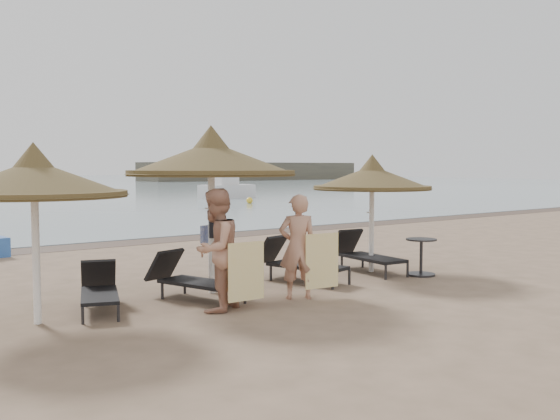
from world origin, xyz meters
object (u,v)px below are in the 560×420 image
(lounger_far_left, at_px, (99,289))
(person_right, at_px, (298,238))
(lounger_far_right, at_px, (364,253))
(palapa_center, at_px, (211,160))
(palapa_right, at_px, (372,178))
(palapa_left, at_px, (34,180))
(side_table, at_px, (421,258))
(person_left, at_px, (216,240))
(lounger_near_left, at_px, (190,278))
(lounger_near_right, at_px, (296,261))

(lounger_far_left, xyz_separation_m, person_right, (3.10, -1.29, 0.73))
(lounger_far_right, bearing_deg, palapa_center, -173.79)
(palapa_right, bearing_deg, palapa_left, -177.78)
(palapa_left, xyz_separation_m, person_right, (4.17, -0.95, -1.07))
(palapa_right, relative_size, lounger_far_left, 1.47)
(palapa_center, relative_size, lounger_far_right, 1.51)
(palapa_center, bearing_deg, palapa_right, -1.71)
(side_table, height_order, person_left, person_left)
(lounger_near_left, bearing_deg, person_left, -112.91)
(lounger_near_left, height_order, person_right, person_right)
(person_left, bearing_deg, palapa_left, -47.39)
(lounger_far_left, bearing_deg, lounger_far_right, 20.69)
(palapa_right, bearing_deg, lounger_far_left, 179.50)
(palapa_center, distance_m, lounger_far_right, 4.43)
(lounger_near_right, distance_m, person_right, 1.84)
(lounger_near_right, relative_size, side_table, 2.66)
(person_right, bearing_deg, palapa_right, -129.01)
(palapa_right, bearing_deg, person_left, -166.05)
(palapa_left, height_order, palapa_right, palapa_left)
(palapa_left, height_order, lounger_far_left, palapa_left)
(lounger_near_left, distance_m, person_right, 2.02)
(palapa_center, bearing_deg, person_right, -55.43)
(palapa_left, height_order, lounger_near_right, palapa_left)
(side_table, bearing_deg, lounger_near_left, 170.28)
(lounger_near_left, bearing_deg, palapa_center, 4.40)
(palapa_center, bearing_deg, lounger_far_right, 0.18)
(palapa_center, xyz_separation_m, lounger_near_left, (-0.60, -0.24, -2.07))
(palapa_right, xyz_separation_m, person_right, (-3.08, -1.24, -1.00))
(lounger_far_right, bearing_deg, person_left, -158.23)
(lounger_far_right, bearing_deg, palapa_right, -49.80)
(palapa_center, distance_m, palapa_right, 4.03)
(palapa_right, relative_size, lounger_near_right, 1.25)
(side_table, bearing_deg, lounger_near_right, 156.16)
(lounger_far_left, distance_m, side_table, 6.75)
(lounger_far_right, bearing_deg, palapa_left, -170.66)
(palapa_right, xyz_separation_m, person_left, (-4.71, -1.17, -0.92))
(palapa_center, relative_size, lounger_near_left, 1.58)
(lounger_far_right, distance_m, side_table, 1.27)
(palapa_center, bearing_deg, lounger_far_left, -178.25)
(palapa_center, relative_size, palapa_right, 1.19)
(palapa_right, xyz_separation_m, lounger_far_left, (-6.18, 0.05, -1.72))
(palapa_left, bearing_deg, lounger_far_left, 17.40)
(palapa_left, height_order, lounger_near_left, palapa_left)
(lounger_far_left, height_order, person_left, person_left)
(lounger_near_left, xyz_separation_m, person_right, (1.53, -1.12, 0.69))
(person_left, distance_m, person_right, 1.63)
(palapa_right, distance_m, lounger_near_right, 2.63)
(side_table, bearing_deg, palapa_center, 166.13)
(lounger_far_right, bearing_deg, person_right, -149.38)
(palapa_left, xyz_separation_m, palapa_right, (7.25, 0.28, -0.07))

